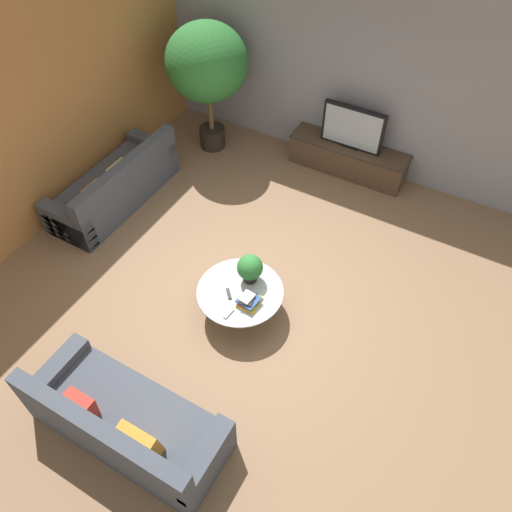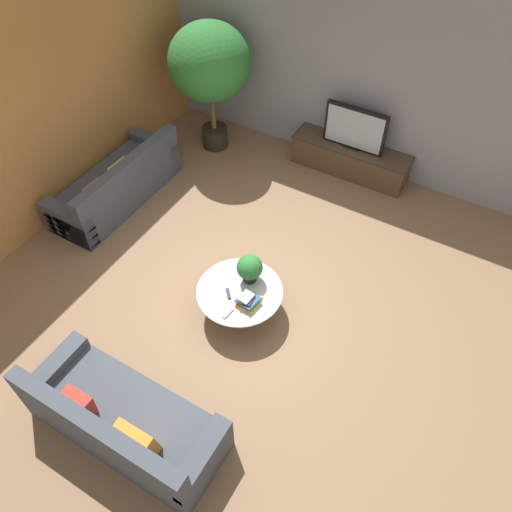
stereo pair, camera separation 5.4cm
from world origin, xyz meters
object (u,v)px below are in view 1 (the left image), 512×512
Objects in this scene: media_console at (348,158)px; coffee_table at (240,297)px; couch_by_wall at (116,186)px; potted_plant_tabletop at (250,268)px; couch_near_entry at (125,423)px; potted_palm_tall at (207,65)px; television at (353,128)px.

media_console is 1.80× the size of coffee_table.
couch_by_wall is 5.55× the size of potted_plant_tabletop.
coffee_table is 1.96m from couch_near_entry.
media_console reaches higher than coffee_table.
potted_palm_tall is (-2.22, 2.79, 1.19)m from coffee_table.
potted_palm_tall is (-2.28, -0.49, 1.22)m from media_console.
couch_by_wall and couch_near_entry have the same top height.
couch_by_wall is 2.81m from potted_plant_tabletop.
potted_palm_tall is at bearing -167.80° from television.
television is at bearing 88.92° from coffee_table.
couch_near_entry is 2.20m from potted_plant_tabletop.
coffee_table is at bearing -91.08° from media_console.
coffee_table is (-0.06, -3.28, 0.03)m from media_console.
coffee_table is at bearing -95.61° from couch_near_entry.
potted_palm_tall is 5.44× the size of potted_plant_tabletop.
couch_near_entry is 0.99× the size of potted_palm_tall.
television is at bearing -92.78° from couch_near_entry.
couch_near_entry reaches higher than coffee_table.
media_console is at bearing 89.14° from potted_plant_tabletop.
media_console is at bearing 12.24° from potted_palm_tall.
potted_plant_tabletop is (0.02, 0.22, 0.33)m from coffee_table.
media_console is 2.63m from potted_palm_tall.
couch_by_wall is (-2.70, 0.86, 0.00)m from coffee_table.
television is 0.93× the size of coffee_table.
couch_by_wall reaches higher than potted_plant_tabletop.
television is at bearing -90.00° from media_console.
potted_palm_tall is at bearing 131.01° from potted_plant_tabletop.
couch_near_entry is (-0.25, -5.24, 0.03)m from media_console.
couch_by_wall is 3.77m from couch_near_entry.
potted_palm_tall reaches higher than coffee_table.
potted_plant_tabletop is at bearing 85.77° from coffee_table.
coffee_table is 3.75m from potted_palm_tall.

